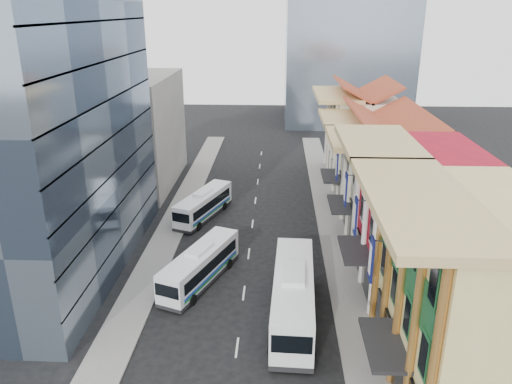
{
  "coord_description": "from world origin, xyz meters",
  "views": [
    {
      "loc": [
        2.56,
        -20.33,
        21.86
      ],
      "look_at": [
        0.65,
        22.83,
        5.95
      ],
      "focal_mm": 35.0,
      "sensor_mm": 36.0,
      "label": 1
    }
  ],
  "objects_px": {
    "shophouse_tan": "(473,301)",
    "office_tower": "(35,100)",
    "bus_left_far": "(204,204)",
    "bus_left_near": "(200,265)",
    "bus_right": "(293,295)"
  },
  "relations": [
    {
      "from": "shophouse_tan",
      "to": "office_tower",
      "type": "bearing_deg",
      "value": 155.7
    },
    {
      "from": "shophouse_tan",
      "to": "bus_left_far",
      "type": "relative_size",
      "value": 1.42
    },
    {
      "from": "bus_left_far",
      "to": "bus_left_near",
      "type": "bearing_deg",
      "value": -62.98
    },
    {
      "from": "office_tower",
      "to": "bus_left_near",
      "type": "bearing_deg",
      "value": -10.34
    },
    {
      "from": "shophouse_tan",
      "to": "office_tower",
      "type": "relative_size",
      "value": 0.47
    },
    {
      "from": "shophouse_tan",
      "to": "bus_right",
      "type": "distance_m",
      "value": 12.71
    },
    {
      "from": "bus_left_near",
      "to": "shophouse_tan",
      "type": "bearing_deg",
      "value": -12.16
    },
    {
      "from": "bus_left_near",
      "to": "bus_left_far",
      "type": "bearing_deg",
      "value": 118.01
    },
    {
      "from": "shophouse_tan",
      "to": "bus_left_near",
      "type": "relative_size",
      "value": 1.37
    },
    {
      "from": "bus_left_near",
      "to": "bus_right",
      "type": "xyz_separation_m",
      "value": [
        7.67,
        -4.98,
        0.4
      ]
    },
    {
      "from": "bus_left_far",
      "to": "bus_right",
      "type": "bearing_deg",
      "value": -43.66
    },
    {
      "from": "bus_left_near",
      "to": "bus_right",
      "type": "bearing_deg",
      "value": -12.08
    },
    {
      "from": "office_tower",
      "to": "shophouse_tan",
      "type": "bearing_deg",
      "value": -24.3
    },
    {
      "from": "bus_left_near",
      "to": "bus_right",
      "type": "height_order",
      "value": "bus_right"
    },
    {
      "from": "bus_left_near",
      "to": "bus_left_far",
      "type": "relative_size",
      "value": 1.04
    }
  ]
}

